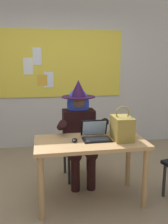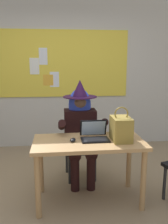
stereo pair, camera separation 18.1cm
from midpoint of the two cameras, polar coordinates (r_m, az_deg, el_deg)
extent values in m
plane|color=#937A5B|center=(2.94, -5.34, -20.77)|extent=(24.00, 24.00, 0.00)
cube|color=beige|center=(4.54, -7.66, 9.04)|extent=(6.35, 0.10, 2.75)
cube|color=yellow|center=(4.48, -7.69, 11.24)|extent=(2.40, 0.02, 1.20)
cube|color=white|center=(4.47, -14.23, 10.47)|extent=(0.17, 0.01, 0.29)
cube|color=white|center=(4.47, -9.53, 7.58)|extent=(0.17, 0.01, 0.28)
cube|color=white|center=(4.47, -12.23, 12.78)|extent=(0.15, 0.01, 0.30)
cube|color=gold|center=(4.47, -11.00, 7.40)|extent=(0.18, 0.01, 0.20)
cube|color=tan|center=(2.69, -0.43, -7.16)|extent=(1.23, 0.65, 0.04)
cylinder|color=tan|center=(2.56, -12.18, -17.26)|extent=(0.06, 0.06, 0.69)
cylinder|color=tan|center=(2.74, 12.39, -15.23)|extent=(0.06, 0.06, 0.69)
cylinder|color=tan|center=(3.03, -11.90, -12.58)|extent=(0.06, 0.06, 0.69)
cylinder|color=tan|center=(3.18, 8.78, -11.23)|extent=(0.06, 0.06, 0.69)
cube|color=black|center=(3.34, -2.80, -8.69)|extent=(0.45, 0.45, 0.04)
cube|color=black|center=(3.44, -3.47, -3.78)|extent=(0.38, 0.07, 0.45)
cylinder|color=#262628|center=(3.30, 0.81, -12.97)|extent=(0.04, 0.04, 0.39)
cylinder|color=#262628|center=(3.24, -5.18, -13.53)|extent=(0.04, 0.04, 0.39)
cylinder|color=#262628|center=(3.60, -0.61, -10.79)|extent=(0.04, 0.04, 0.39)
cylinder|color=#262628|center=(3.55, -6.06, -11.25)|extent=(0.04, 0.04, 0.39)
cylinder|color=black|center=(3.10, 0.00, -14.26)|extent=(0.11, 0.11, 0.43)
cylinder|color=black|center=(3.08, -3.79, -14.52)|extent=(0.11, 0.11, 0.43)
cylinder|color=black|center=(3.16, -0.54, -8.91)|extent=(0.15, 0.42, 0.15)
cylinder|color=black|center=(3.13, -4.20, -9.11)|extent=(0.15, 0.42, 0.15)
cube|color=black|center=(3.27, -2.89, -3.96)|extent=(0.42, 0.26, 0.52)
cylinder|color=black|center=(3.06, 2.29, -2.81)|extent=(0.09, 0.46, 0.24)
cylinder|color=black|center=(3.00, -7.11, -3.21)|extent=(0.09, 0.46, 0.24)
sphere|color=brown|center=(3.19, -2.95, 2.28)|extent=(0.20, 0.20, 0.20)
ellipsoid|color=blue|center=(3.23, -3.01, 1.67)|extent=(0.30, 0.22, 0.44)
cylinder|color=#2D0F38|center=(3.18, -2.97, 3.62)|extent=(0.45, 0.45, 0.01)
cone|color=#2D0F38|center=(3.17, -2.99, 5.60)|extent=(0.21, 0.21, 0.22)
cube|color=black|center=(2.69, 1.10, -6.55)|extent=(0.31, 0.21, 0.01)
cube|color=#333338|center=(2.68, 1.10, -6.39)|extent=(0.26, 0.15, 0.00)
cube|color=black|center=(2.78, 0.55, -3.70)|extent=(0.31, 0.08, 0.19)
cube|color=#99B7E0|center=(2.77, 0.59, -3.81)|extent=(0.27, 0.06, 0.17)
ellipsoid|color=black|center=(2.64, -4.19, -6.67)|extent=(0.08, 0.11, 0.03)
cube|color=olive|center=(2.70, 7.11, -3.84)|extent=(0.20, 0.30, 0.26)
torus|color=olive|center=(2.66, 7.20, -0.31)|extent=(0.16, 0.02, 0.16)
cylinder|color=#262628|center=(3.08, 16.80, -15.24)|extent=(0.04, 0.04, 0.41)
camera|label=1|loc=(0.09, -91.79, -0.37)|focal=38.62mm
camera|label=2|loc=(0.09, 88.21, 0.37)|focal=38.62mm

